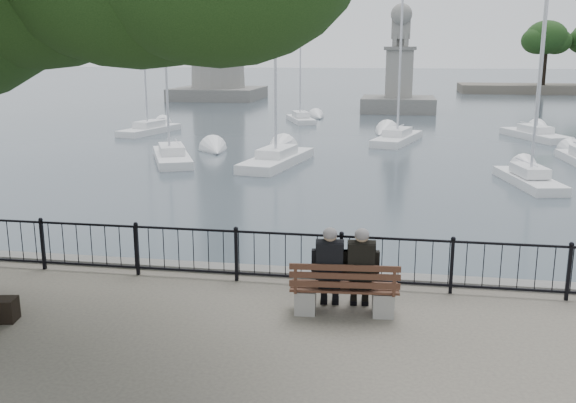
% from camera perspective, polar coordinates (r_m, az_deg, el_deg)
% --- Properties ---
extents(harbor, '(260.00, 260.00, 1.20)m').
position_cam_1_polar(harbor, '(12.91, 0.37, -8.60)').
color(harbor, '#61605D').
rests_on(harbor, ground).
extents(railing, '(22.06, 0.06, 1.00)m').
position_cam_1_polar(railing, '(12.09, 0.00, -4.81)').
color(railing, black).
rests_on(railing, ground).
extents(bench, '(1.84, 0.68, 0.95)m').
position_cam_1_polar(bench, '(10.85, 5.01, -8.29)').
color(bench, gray).
rests_on(bench, ground).
extents(person_left, '(0.46, 0.77, 1.51)m').
position_cam_1_polar(person_left, '(10.82, 3.73, -6.28)').
color(person_left, black).
rests_on(person_left, ground).
extents(person_right, '(0.46, 0.77, 1.51)m').
position_cam_1_polar(person_right, '(10.82, 6.47, -6.33)').
color(person_right, black).
rests_on(person_right, ground).
extents(lion_monument, '(6.43, 6.43, 9.38)m').
position_cam_1_polar(lion_monument, '(58.83, 9.82, 10.18)').
color(lion_monument, '#61605D').
rests_on(lion_monument, ground).
extents(sailboat_a, '(3.67, 5.72, 9.58)m').
position_cam_1_polar(sailboat_a, '(32.10, -10.29, 4.02)').
color(sailboat_a, white).
rests_on(sailboat_a, ground).
extents(sailboat_b, '(2.79, 6.35, 13.66)m').
position_cam_1_polar(sailboat_b, '(30.61, -0.99, 3.95)').
color(sailboat_b, white).
rests_on(sailboat_b, ground).
extents(sailboat_c, '(2.23, 4.95, 8.70)m').
position_cam_1_polar(sailboat_c, '(27.79, 20.63, 1.97)').
color(sailboat_c, white).
rests_on(sailboat_c, ground).
extents(sailboat_e, '(2.69, 5.62, 13.14)m').
position_cam_1_polar(sailboat_e, '(43.62, -12.22, 6.45)').
color(sailboat_e, white).
rests_on(sailboat_e, ground).
extents(sailboat_f, '(3.13, 6.14, 11.94)m').
position_cam_1_polar(sailboat_f, '(38.85, 9.68, 5.69)').
color(sailboat_f, white).
rests_on(sailboat_f, ground).
extents(sailboat_g, '(3.54, 5.89, 10.30)m').
position_cam_1_polar(sailboat_g, '(42.74, 21.09, 5.62)').
color(sailboat_g, white).
rests_on(sailboat_g, ground).
extents(sailboat_h, '(2.99, 5.10, 12.40)m').
position_cam_1_polar(sailboat_h, '(49.59, 1.12, 7.52)').
color(sailboat_h, white).
rests_on(sailboat_h, ground).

